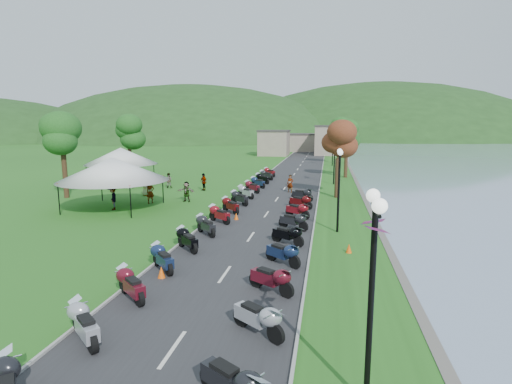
{
  "coord_description": "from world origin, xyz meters",
  "views": [
    {
      "loc": [
        4.3,
        -6.13,
        6.51
      ],
      "look_at": [
        -1.14,
        24.0,
        1.3
      ],
      "focal_mm": 28.0,
      "sensor_mm": 36.0,
      "label": 1
    }
  ],
  "objects_px": {
    "streetlamp_near": "(371,305)",
    "pedestrian_b": "(169,188)",
    "vendor_tent_main": "(114,183)",
    "pedestrian_a": "(151,203)",
    "pedestrian_c": "(113,210)"
  },
  "relations": [
    {
      "from": "streetlamp_near",
      "to": "vendor_tent_main",
      "type": "distance_m",
      "value": 26.03
    },
    {
      "from": "vendor_tent_main",
      "to": "pedestrian_c",
      "type": "relative_size",
      "value": 3.01
    },
    {
      "from": "vendor_tent_main",
      "to": "pedestrian_b",
      "type": "bearing_deg",
      "value": 89.29
    },
    {
      "from": "pedestrian_b",
      "to": "pedestrian_c",
      "type": "distance_m",
      "value": 10.87
    },
    {
      "from": "pedestrian_a",
      "to": "pedestrian_b",
      "type": "xyz_separation_m",
      "value": [
        -1.7,
        7.95,
        0.0
      ]
    },
    {
      "from": "pedestrian_c",
      "to": "vendor_tent_main",
      "type": "bearing_deg",
      "value": 158.2
    },
    {
      "from": "streetlamp_near",
      "to": "pedestrian_b",
      "type": "bearing_deg",
      "value": 119.98
    },
    {
      "from": "pedestrian_b",
      "to": "pedestrian_a",
      "type": "bearing_deg",
      "value": 86.02
    },
    {
      "from": "pedestrian_b",
      "to": "pedestrian_c",
      "type": "bearing_deg",
      "value": 73.8
    },
    {
      "from": "streetlamp_near",
      "to": "vendor_tent_main",
      "type": "relative_size",
      "value": 0.89
    },
    {
      "from": "streetlamp_near",
      "to": "pedestrian_b",
      "type": "distance_m",
      "value": 34.51
    },
    {
      "from": "pedestrian_a",
      "to": "pedestrian_c",
      "type": "xyz_separation_m",
      "value": [
        -1.73,
        -2.91,
        0.0
      ]
    },
    {
      "from": "vendor_tent_main",
      "to": "pedestrian_a",
      "type": "bearing_deg",
      "value": 53.25
    },
    {
      "from": "vendor_tent_main",
      "to": "pedestrian_c",
      "type": "height_order",
      "value": "vendor_tent_main"
    },
    {
      "from": "pedestrian_b",
      "to": "pedestrian_c",
      "type": "xyz_separation_m",
      "value": [
        -0.03,
        -10.87,
        0.0
      ]
    }
  ]
}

